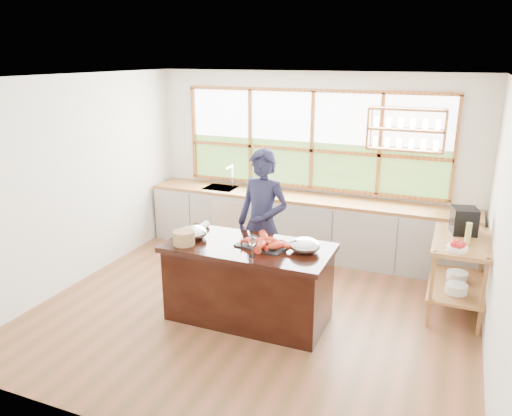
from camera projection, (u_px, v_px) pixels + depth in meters
The scene contains 18 objects.
ground_plane at pixel (255, 310), 5.96m from camera, with size 5.00×5.00×0.00m, color brown.
room_shell at pixel (274, 158), 5.89m from camera, with size 5.02×4.52×2.71m.
back_counter at pixel (303, 225), 7.55m from camera, with size 4.90×0.63×0.90m.
right_shelf_unit at pixel (459, 264), 5.77m from camera, with size 0.62×1.10×0.90m.
island at pixel (249, 282), 5.65m from camera, with size 1.85×0.90×0.90m.
cook at pixel (263, 224), 6.12m from camera, with size 0.68×0.45×1.86m, color #1A1B35.
potted_plant at pixel (258, 182), 7.71m from camera, with size 0.15×0.10×0.28m, color slate.
cutting_board at pixel (265, 192), 7.64m from camera, with size 0.40×0.30×0.01m, color #68C03E.
espresso_machine at pixel (464, 221), 5.86m from camera, with size 0.27×0.29×0.31m, color black.
wine_bottle at pixel (468, 234), 5.51m from camera, with size 0.06×0.06×0.25m, color tan.
fruit_bowl at pixel (457, 247), 5.36m from camera, with size 0.22×0.22×0.11m.
slate_board at pixel (264, 245), 5.51m from camera, with size 0.55×0.40×0.02m, color black.
lobster_pile at pixel (265, 242), 5.46m from camera, with size 0.52×0.48×0.08m.
mixing_bowl_left at pixel (193, 232), 5.72m from camera, with size 0.32×0.32×0.15m, color silver.
mixing_bowl_right at pixel (305, 245), 5.33m from camera, with size 0.33×0.33×0.16m, color silver.
wine_glass at pixel (252, 242), 5.17m from camera, with size 0.08×0.08×0.22m.
wicker_basket at pixel (184, 238), 5.53m from camera, with size 0.24×0.24×0.15m, color #A4864C.
parchment_roll at pixel (201, 227), 5.98m from camera, with size 0.08×0.08×0.30m, color silver.
Camera 1 is at (2.04, -4.93, 2.92)m, focal length 35.00 mm.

